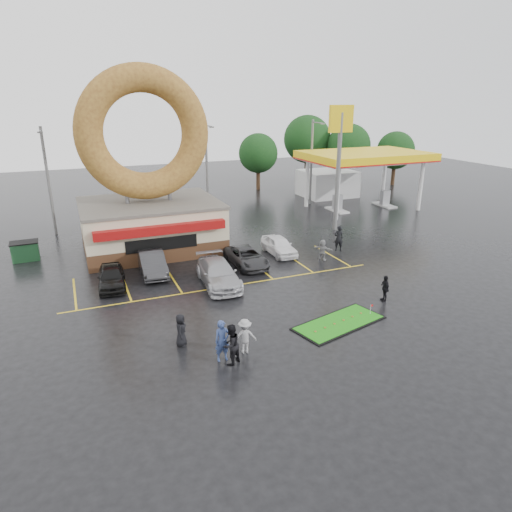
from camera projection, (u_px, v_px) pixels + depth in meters
name	position (u px, v px, depth m)	size (l,w,h in m)	color
ground	(250.00, 308.00, 25.57)	(120.00, 120.00, 0.00)	black
donut_shop	(148.00, 192.00, 34.31)	(10.20, 8.70, 13.50)	#472B19
gas_station	(348.00, 169.00, 49.85)	(12.30, 13.65, 5.90)	silver
shell_sign	(340.00, 145.00, 38.31)	(2.20, 0.36, 10.60)	slate
streetlight_left	(48.00, 179.00, 37.72)	(0.40, 2.21, 9.00)	slate
streetlight_mid	(207.00, 168.00, 43.67)	(0.40, 2.21, 9.00)	slate
streetlight_right	(312.00, 160.00, 48.90)	(0.40, 2.21, 9.00)	slate
tree_far_a	(349.00, 146.00, 59.44)	(5.60, 5.60, 8.00)	#332114
tree_far_b	(396.00, 150.00, 60.09)	(4.90, 4.90, 7.00)	#332114
tree_far_c	(307.00, 139.00, 61.26)	(6.30, 6.30, 9.00)	#332114
tree_far_d	(258.00, 153.00, 57.04)	(4.90, 4.90, 7.00)	#332114
car_black	(111.00, 277.00, 28.21)	(1.60, 3.98, 1.36)	black
car_dgrey	(152.00, 263.00, 30.32)	(1.59, 4.56, 1.50)	#29292B
car_silver	(218.00, 273.00, 28.54)	(2.11, 5.18, 1.50)	#A6A5AB
car_grey	(246.00, 257.00, 31.84)	(2.08, 4.50, 1.25)	#2E2E30
car_white	(279.00, 245.00, 34.15)	(1.61, 4.01, 1.37)	white
person_blue	(222.00, 341.00, 20.24)	(0.70, 0.46, 1.93)	navy
person_blackjkt	(231.00, 345.00, 19.97)	(0.92, 0.72, 1.89)	black
person_hoodie	(245.00, 336.00, 20.87)	(1.09, 0.63, 1.68)	gray
person_bystander	(181.00, 330.00, 21.49)	(0.79, 0.51, 1.62)	black
person_cameraman	(385.00, 288.00, 26.29)	(0.91, 0.38, 1.55)	black
person_walker_near	(323.00, 250.00, 32.89)	(1.42, 0.45, 1.53)	gray
person_walker_far	(339.00, 238.00, 34.89)	(0.72, 0.47, 1.97)	black
dumpster	(25.00, 251.00, 32.92)	(1.80, 1.20, 1.30)	#1C4927
putting_green	(339.00, 323.00, 23.81)	(5.40, 3.34, 0.63)	black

